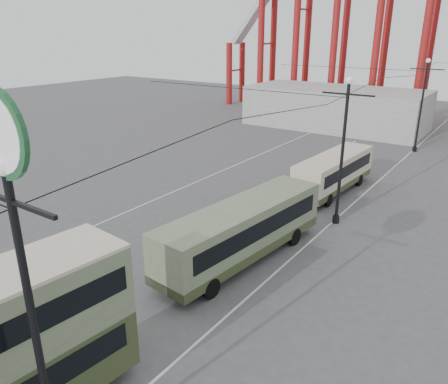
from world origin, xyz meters
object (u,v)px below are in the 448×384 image
Objects in this scene: lamp_post_near at (14,220)px; pedestrian at (195,258)px; single_decker_green at (243,230)px; single_decker_cream at (334,171)px.

lamp_post_near reaches higher than pedestrian.
single_decker_green is at bearing 100.12° from lamp_post_near.
pedestrian is (-1.23, -2.61, -0.92)m from single_decker_green.
pedestrian is (-3.62, 10.75, -6.97)m from lamp_post_near.
lamp_post_near is at bearing 77.72° from pedestrian.
lamp_post_near is at bearing -73.84° from single_decker_green.
single_decker_green is (-2.38, 13.35, -6.05)m from lamp_post_near.
single_decker_cream is (-2.42, 26.50, -6.21)m from lamp_post_near.
single_decker_green is 1.21× the size of single_decker_cream.
pedestrian is (-1.20, -15.75, -0.76)m from single_decker_cream.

